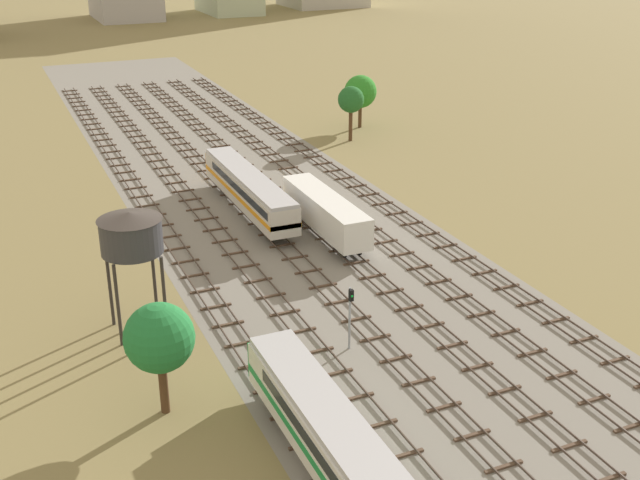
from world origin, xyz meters
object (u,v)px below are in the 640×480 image
(diesel_railcar_far_left_nearest, at_px, (340,450))
(signal_post_nearest, at_px, (350,310))
(diesel_railcar_centre_left_mid, at_px, (249,188))
(water_tower, at_px, (131,234))
(freight_boxcar_centre_near, at_px, (325,211))

(diesel_railcar_far_left_nearest, distance_m, signal_post_nearest, 14.29)
(signal_post_nearest, bearing_deg, diesel_railcar_centre_left_mid, 85.41)
(water_tower, bearing_deg, freight_boxcar_centre_near, 29.12)
(diesel_railcar_far_left_nearest, bearing_deg, signal_post_nearest, 62.41)
(freight_boxcar_centre_near, distance_m, signal_post_nearest, 20.15)
(freight_boxcar_centre_near, height_order, diesel_railcar_centre_left_mid, diesel_railcar_centre_left_mid)
(water_tower, distance_m, signal_post_nearest, 15.70)
(freight_boxcar_centre_near, xyz_separation_m, signal_post_nearest, (-6.62, -19.03, 0.53))
(diesel_railcar_far_left_nearest, relative_size, diesel_railcar_centre_left_mid, 1.00)
(diesel_railcar_centre_left_mid, bearing_deg, freight_boxcar_centre_near, -62.32)
(diesel_railcar_centre_left_mid, relative_size, water_tower, 2.29)
(diesel_railcar_far_left_nearest, height_order, water_tower, water_tower)
(freight_boxcar_centre_near, relative_size, diesel_railcar_centre_left_mid, 0.68)
(diesel_railcar_far_left_nearest, relative_size, signal_post_nearest, 4.42)
(diesel_railcar_far_left_nearest, bearing_deg, diesel_railcar_centre_left_mid, 77.59)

